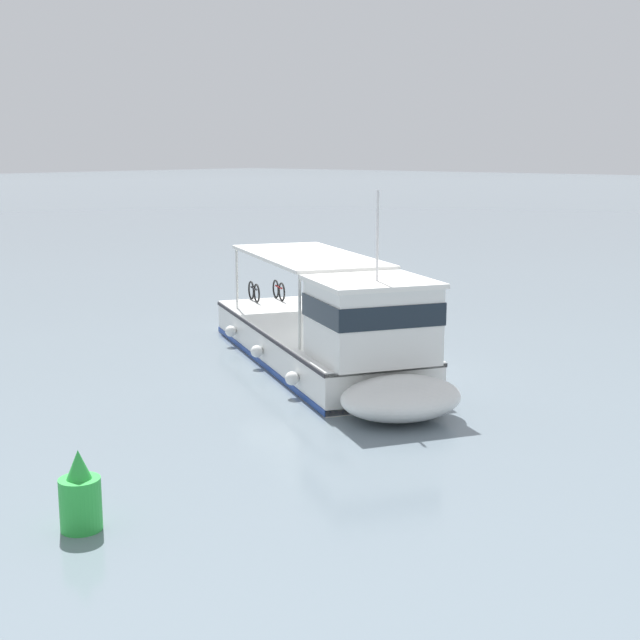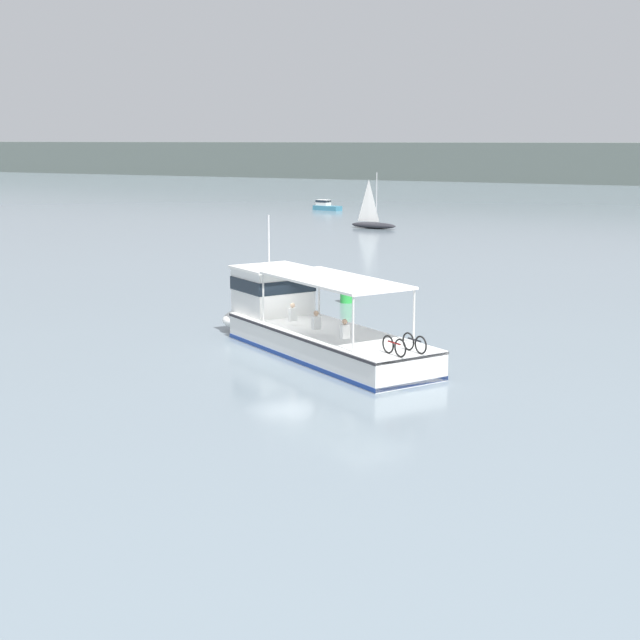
% 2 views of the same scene
% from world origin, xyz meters
% --- Properties ---
extents(ground_plane, '(400.00, 400.00, 0.00)m').
position_xyz_m(ground_plane, '(0.00, 0.00, 0.00)').
color(ground_plane, slate).
extents(ferry_main, '(12.54, 9.07, 5.32)m').
position_xyz_m(ferry_main, '(0.78, 0.51, 1.02)').
color(ferry_main, white).
rests_on(ferry_main, ground).
extents(channel_buoy, '(0.70, 0.70, 1.40)m').
position_xyz_m(channel_buoy, '(-2.56, 11.27, 0.57)').
color(channel_buoy, green).
rests_on(channel_buoy, ground).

